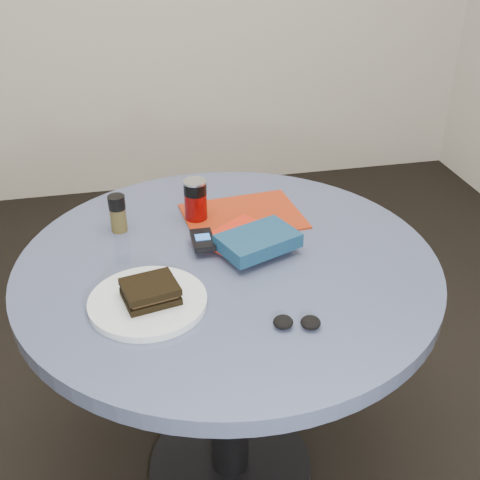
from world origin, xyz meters
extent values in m
plane|color=black|center=(0.00, 0.00, 0.00)|extent=(4.00, 4.00, 0.00)
cylinder|color=black|center=(0.00, 0.00, 0.01)|extent=(0.48, 0.48, 0.03)
cylinder|color=black|center=(0.00, 0.00, 0.37)|extent=(0.11, 0.11, 0.68)
cylinder|color=#3E4766|center=(0.00, 0.00, 0.73)|extent=(1.00, 1.00, 0.04)
cylinder|color=white|center=(-0.20, -0.14, 0.76)|extent=(0.26, 0.26, 0.02)
cube|color=black|center=(-0.19, -0.14, 0.77)|extent=(0.13, 0.11, 0.02)
cube|color=#352414|center=(-0.19, -0.14, 0.79)|extent=(0.11, 0.10, 0.01)
cube|color=black|center=(-0.19, -0.14, 0.80)|extent=(0.13, 0.11, 0.02)
cylinder|color=#6E0705|center=(-0.04, 0.21, 0.79)|extent=(0.07, 0.07, 0.08)
cylinder|color=black|center=(-0.04, 0.21, 0.84)|extent=(0.07, 0.07, 0.03)
cylinder|color=silver|center=(-0.04, 0.21, 0.86)|extent=(0.07, 0.07, 0.01)
cylinder|color=#4B4220|center=(-0.24, 0.19, 0.78)|extent=(0.05, 0.05, 0.06)
cylinder|color=black|center=(-0.24, 0.19, 0.83)|extent=(0.06, 0.06, 0.03)
cube|color=maroon|center=(0.08, 0.20, 0.75)|extent=(0.32, 0.26, 0.01)
cube|color=red|center=(0.04, 0.08, 0.76)|extent=(0.21, 0.19, 0.01)
cube|color=navy|center=(0.08, 0.01, 0.79)|extent=(0.21, 0.18, 0.04)
cube|color=black|center=(-0.05, 0.06, 0.78)|extent=(0.05, 0.09, 0.01)
cube|color=blue|center=(-0.05, 0.06, 0.79)|extent=(0.04, 0.03, 0.00)
ellipsoid|color=black|center=(0.06, -0.27, 0.76)|extent=(0.05, 0.05, 0.02)
ellipsoid|color=black|center=(0.11, -0.28, 0.76)|extent=(0.05, 0.05, 0.02)
camera|label=1|loc=(-0.22, -1.18, 1.52)|focal=45.00mm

